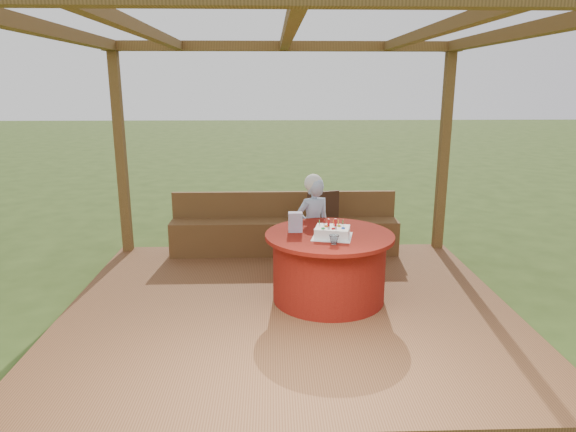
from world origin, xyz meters
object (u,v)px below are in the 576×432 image
object	(u,v)px
chair	(327,224)
birthday_cake	(332,232)
table	(329,266)
bench	(284,233)
gift_bag	(295,222)
drinking_glass	(334,240)
elderly_woman	(313,224)

from	to	relation	value
chair	birthday_cake	xyz separation A→B (m)	(-0.09, -1.33, 0.28)
table	bench	bearing A→B (deg)	105.07
chair	bench	bearing A→B (deg)	146.76
bench	table	bearing A→B (deg)	-74.93
bench	chair	world-z (taller)	chair
birthday_cake	gift_bag	size ratio (longest dim) A/B	2.22
chair	birthday_cake	size ratio (longest dim) A/B	1.93
bench	birthday_cake	xyz separation A→B (m)	(0.44, -1.68, 0.50)
drinking_glass	birthday_cake	bearing A→B (deg)	87.40
birthday_cake	drinking_glass	bearing A→B (deg)	-92.60
bench	table	distance (m)	1.62
bench	birthday_cake	world-z (taller)	birthday_cake
bench	drinking_glass	bearing A→B (deg)	-77.42
gift_bag	elderly_woman	bearing A→B (deg)	70.50
birthday_cake	gift_bag	xyz separation A→B (m)	(-0.36, 0.20, 0.05)
elderly_woman	birthday_cake	bearing A→B (deg)	-81.56
table	chair	xyz separation A→B (m)	(0.11, 1.22, 0.13)
bench	chair	size ratio (longest dim) A/B	3.41
elderly_woman	gift_bag	bearing A→B (deg)	-110.13
birthday_cake	drinking_glass	size ratio (longest dim) A/B	4.78
bench	table	size ratio (longest dim) A/B	2.27
bench	gift_bag	xyz separation A→B (m)	(0.08, -1.47, 0.55)
table	chair	distance (m)	1.23
chair	elderly_woman	bearing A→B (deg)	-114.04
bench	chair	bearing A→B (deg)	-33.24
birthday_cake	gift_bag	distance (m)	0.42
elderly_woman	drinking_glass	xyz separation A→B (m)	(0.11, -1.08, 0.14)
gift_bag	drinking_glass	bearing A→B (deg)	-50.77
bench	gift_bag	size ratio (longest dim) A/B	14.60
table	elderly_woman	distance (m)	0.79
elderly_woman	table	bearing A→B (deg)	-81.50
gift_bag	chair	bearing A→B (deg)	68.79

